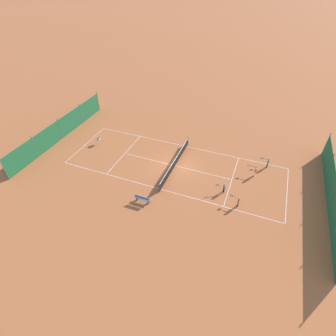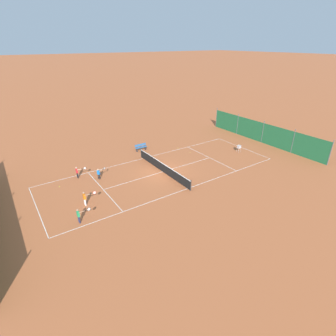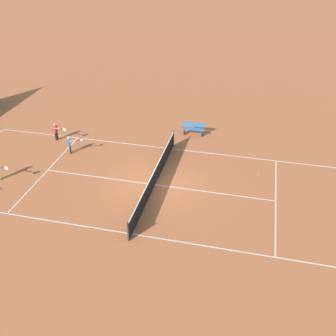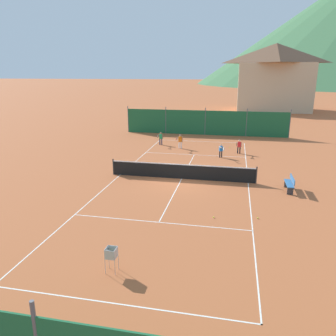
% 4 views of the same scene
% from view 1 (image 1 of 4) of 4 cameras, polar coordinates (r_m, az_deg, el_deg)
% --- Properties ---
extents(ground_plane, '(600.00, 600.00, 0.00)m').
position_cam_1_polar(ground_plane, '(29.45, 1.54, 0.50)').
color(ground_plane, '#B25B33').
extents(court_line_markings, '(8.25, 23.85, 0.01)m').
position_cam_1_polar(court_line_markings, '(29.45, 1.54, 0.50)').
color(court_line_markings, white).
rests_on(court_line_markings, ground).
extents(tennis_net, '(9.18, 0.08, 1.06)m').
position_cam_1_polar(tennis_net, '(29.14, 1.56, 1.26)').
color(tennis_net, '#2D2D2D').
rests_on(tennis_net, ground).
extents(windscreen_fence_far, '(17.28, 0.08, 2.90)m').
position_cam_1_polar(windscreen_fence_far, '(28.68, 32.15, -4.66)').
color(windscreen_fence_far, '#1E6038').
rests_on(windscreen_fence_far, ground).
extents(windscreen_fence_near, '(17.28, 0.08, 2.90)m').
position_cam_1_polar(windscreen_fence_near, '(36.05, -22.42, 7.76)').
color(windscreen_fence_near, '#1E6038').
rests_on(windscreen_fence_near, ground).
extents(player_near_service, '(0.47, 0.95, 1.10)m').
position_cam_1_polar(player_near_service, '(26.44, 12.02, -4.10)').
color(player_near_service, black).
rests_on(player_near_service, ground).
extents(player_near_baseline, '(0.42, 0.97, 1.17)m').
position_cam_1_polar(player_near_baseline, '(25.35, 15.01, -6.92)').
color(player_near_baseline, black).
rests_on(player_near_baseline, ground).
extents(player_far_baseline, '(0.44, 1.03, 1.25)m').
position_cam_1_polar(player_far_baseline, '(29.18, 18.46, -0.47)').
color(player_far_baseline, white).
rests_on(player_far_baseline, ground).
extents(player_far_service, '(0.40, 1.00, 1.19)m').
position_cam_1_polar(player_far_service, '(30.87, 20.88, 1.22)').
color(player_far_service, '#23284C').
rests_on(player_far_service, ground).
extents(tennis_ball_mid_court, '(0.07, 0.07, 0.07)m').
position_cam_1_polar(tennis_ball_mid_court, '(26.42, 19.28, -7.75)').
color(tennis_ball_mid_court, '#CCE033').
rests_on(tennis_ball_mid_court, ground).
extents(tennis_ball_by_net_left, '(0.07, 0.07, 0.07)m').
position_cam_1_polar(tennis_ball_by_net_left, '(29.70, -9.97, 0.27)').
color(tennis_ball_by_net_left, '#CCE033').
rests_on(tennis_ball_by_net_left, ground).
extents(tennis_ball_service_box, '(0.07, 0.07, 0.07)m').
position_cam_1_polar(tennis_ball_service_box, '(28.30, -11.37, -2.24)').
color(tennis_ball_service_box, '#CCE033').
rests_on(tennis_ball_service_box, ground).
extents(ball_hopper, '(0.36, 0.36, 0.89)m').
position_cam_1_polar(ball_hopper, '(33.80, -14.88, 6.10)').
color(ball_hopper, '#B7B7BC').
rests_on(ball_hopper, ground).
extents(courtside_bench, '(0.36, 1.50, 0.84)m').
position_cam_1_polar(courtside_bench, '(25.14, -5.57, -6.64)').
color(courtside_bench, '#336699').
rests_on(courtside_bench, ground).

